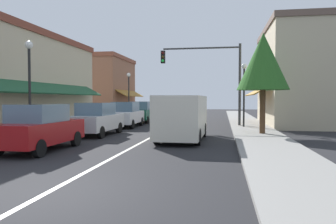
{
  "coord_description": "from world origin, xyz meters",
  "views": [
    {
      "loc": [
        3.62,
        -5.96,
        1.96
      ],
      "look_at": [
        0.56,
        12.21,
        1.23
      ],
      "focal_mm": 34.76,
      "sensor_mm": 36.0,
      "label": 1
    }
  ],
  "objects_px": {
    "parked_car_far_left": "(142,112)",
    "traffic_signal_mast_arm": "(212,70)",
    "street_lamp_left_far": "(129,88)",
    "parked_car_third_left": "(126,115)",
    "parked_car_second_left": "(97,119)",
    "parked_car_nearest_left": "(40,128)",
    "street_lamp_left_near": "(29,74)",
    "van_in_lane": "(183,116)",
    "tree_right_near": "(263,62)",
    "street_lamp_right_mid": "(244,84)"
  },
  "relations": [
    {
      "from": "traffic_signal_mast_arm",
      "to": "street_lamp_left_near",
      "type": "relative_size",
      "value": 1.27
    },
    {
      "from": "parked_car_second_left",
      "to": "van_in_lane",
      "type": "bearing_deg",
      "value": -14.33
    },
    {
      "from": "street_lamp_right_mid",
      "to": "street_lamp_left_far",
      "type": "relative_size",
      "value": 0.99
    },
    {
      "from": "tree_right_near",
      "to": "street_lamp_left_far",
      "type": "bearing_deg",
      "value": 134.37
    },
    {
      "from": "parked_car_nearest_left",
      "to": "street_lamp_right_mid",
      "type": "bearing_deg",
      "value": 53.73
    },
    {
      "from": "tree_right_near",
      "to": "street_lamp_left_near",
      "type": "bearing_deg",
      "value": -157.38
    },
    {
      "from": "parked_car_nearest_left",
      "to": "street_lamp_left_near",
      "type": "distance_m",
      "value": 3.68
    },
    {
      "from": "parked_car_far_left",
      "to": "street_lamp_right_mid",
      "type": "distance_m",
      "value": 9.34
    },
    {
      "from": "parked_car_nearest_left",
      "to": "tree_right_near",
      "type": "bearing_deg",
      "value": 37.65
    },
    {
      "from": "street_lamp_left_near",
      "to": "tree_right_near",
      "type": "distance_m",
      "value": 11.73
    },
    {
      "from": "parked_car_third_left",
      "to": "tree_right_near",
      "type": "distance_m",
      "value": 10.12
    },
    {
      "from": "parked_car_third_left",
      "to": "parked_car_second_left",
      "type": "bearing_deg",
      "value": -91.74
    },
    {
      "from": "parked_car_second_left",
      "to": "parked_car_far_left",
      "type": "relative_size",
      "value": 1.01
    },
    {
      "from": "parked_car_far_left",
      "to": "traffic_signal_mast_arm",
      "type": "xyz_separation_m",
      "value": [
        5.93,
        -3.02,
        3.16
      ]
    },
    {
      "from": "van_in_lane",
      "to": "parked_car_far_left",
      "type": "bearing_deg",
      "value": 114.65
    },
    {
      "from": "parked_car_nearest_left",
      "to": "parked_car_second_left",
      "type": "xyz_separation_m",
      "value": [
        0.09,
        5.4,
        0.0
      ]
    },
    {
      "from": "parked_car_far_left",
      "to": "street_lamp_right_mid",
      "type": "relative_size",
      "value": 0.95
    },
    {
      "from": "parked_car_second_left",
      "to": "traffic_signal_mast_arm",
      "type": "distance_m",
      "value": 9.52
    },
    {
      "from": "street_lamp_right_mid",
      "to": "van_in_lane",
      "type": "bearing_deg",
      "value": -115.33
    },
    {
      "from": "van_in_lane",
      "to": "street_lamp_left_far",
      "type": "distance_m",
      "value": 15.28
    },
    {
      "from": "parked_car_far_left",
      "to": "street_lamp_left_far",
      "type": "relative_size",
      "value": 0.94
    },
    {
      "from": "traffic_signal_mast_arm",
      "to": "tree_right_near",
      "type": "xyz_separation_m",
      "value": [
        2.9,
        -5.34,
        -0.09
      ]
    },
    {
      "from": "parked_car_far_left",
      "to": "traffic_signal_mast_arm",
      "type": "distance_m",
      "value": 7.37
    },
    {
      "from": "parked_car_far_left",
      "to": "street_lamp_left_far",
      "type": "bearing_deg",
      "value": 126.13
    },
    {
      "from": "parked_car_far_left",
      "to": "van_in_lane",
      "type": "distance_m",
      "value": 12.09
    },
    {
      "from": "parked_car_nearest_left",
      "to": "traffic_signal_mast_arm",
      "type": "xyz_separation_m",
      "value": [
        6.07,
        12.11,
        3.16
      ]
    },
    {
      "from": "parked_car_second_left",
      "to": "van_in_lane",
      "type": "relative_size",
      "value": 0.79
    },
    {
      "from": "parked_car_nearest_left",
      "to": "street_lamp_left_far",
      "type": "distance_m",
      "value": 17.88
    },
    {
      "from": "traffic_signal_mast_arm",
      "to": "tree_right_near",
      "type": "bearing_deg",
      "value": -61.51
    },
    {
      "from": "parked_car_nearest_left",
      "to": "parked_car_far_left",
      "type": "relative_size",
      "value": 1.0
    },
    {
      "from": "street_lamp_right_mid",
      "to": "street_lamp_left_far",
      "type": "xyz_separation_m",
      "value": [
        -9.95,
        6.68,
        0.03
      ]
    },
    {
      "from": "traffic_signal_mast_arm",
      "to": "street_lamp_right_mid",
      "type": "height_order",
      "value": "traffic_signal_mast_arm"
    },
    {
      "from": "street_lamp_left_near",
      "to": "street_lamp_right_mid",
      "type": "height_order",
      "value": "street_lamp_left_near"
    },
    {
      "from": "parked_car_third_left",
      "to": "traffic_signal_mast_arm",
      "type": "height_order",
      "value": "traffic_signal_mast_arm"
    },
    {
      "from": "street_lamp_left_near",
      "to": "street_lamp_right_mid",
      "type": "bearing_deg",
      "value": 40.87
    },
    {
      "from": "parked_car_far_left",
      "to": "van_in_lane",
      "type": "xyz_separation_m",
      "value": [
        4.82,
        -11.08,
        0.27
      ]
    },
    {
      "from": "van_in_lane",
      "to": "tree_right_near",
      "type": "bearing_deg",
      "value": 35.29
    },
    {
      "from": "parked_car_far_left",
      "to": "van_in_lane",
      "type": "relative_size",
      "value": 0.79
    },
    {
      "from": "parked_car_nearest_left",
      "to": "parked_car_far_left",
      "type": "height_order",
      "value": "same"
    },
    {
      "from": "parked_car_nearest_left",
      "to": "street_lamp_right_mid",
      "type": "distance_m",
      "value": 13.9
    },
    {
      "from": "parked_car_nearest_left",
      "to": "van_in_lane",
      "type": "height_order",
      "value": "van_in_lane"
    },
    {
      "from": "traffic_signal_mast_arm",
      "to": "street_lamp_left_far",
      "type": "distance_m",
      "value": 9.62
    },
    {
      "from": "van_in_lane",
      "to": "traffic_signal_mast_arm",
      "type": "xyz_separation_m",
      "value": [
        1.11,
        8.06,
        2.89
      ]
    },
    {
      "from": "traffic_signal_mast_arm",
      "to": "street_lamp_right_mid",
      "type": "distance_m",
      "value": 2.68
    },
    {
      "from": "parked_car_second_left",
      "to": "parked_car_far_left",
      "type": "bearing_deg",
      "value": 90.94
    },
    {
      "from": "traffic_signal_mast_arm",
      "to": "street_lamp_right_mid",
      "type": "xyz_separation_m",
      "value": [
        2.18,
        -1.12,
        -1.08
      ]
    },
    {
      "from": "parked_car_nearest_left",
      "to": "tree_right_near",
      "type": "height_order",
      "value": "tree_right_near"
    },
    {
      "from": "street_lamp_left_near",
      "to": "street_lamp_right_mid",
      "type": "xyz_separation_m",
      "value": [
        10.08,
        8.72,
        -0.16
      ]
    },
    {
      "from": "parked_car_nearest_left",
      "to": "van_in_lane",
      "type": "xyz_separation_m",
      "value": [
        4.96,
        4.05,
        0.27
      ]
    },
    {
      "from": "street_lamp_left_near",
      "to": "street_lamp_right_mid",
      "type": "relative_size",
      "value": 1.06
    }
  ]
}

